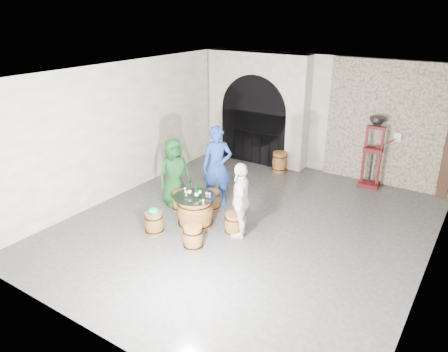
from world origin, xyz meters
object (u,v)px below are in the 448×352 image
Objects in this scene: barrel_stool_left at (181,201)px; barrel_stool_near_left at (154,223)px; barrel_stool_far at (212,200)px; wine_bottle_left at (190,190)px; person_blue at (217,166)px; barrel_stool_right at (234,224)px; barrel_table at (195,211)px; person_green at (174,172)px; wine_bottle_right at (199,190)px; person_white at (241,200)px; barrel_stool_near_right at (193,238)px; corking_press at (374,147)px; wine_bottle_center at (197,193)px; side_barrel at (280,162)px.

barrel_stool_near_left is at bearing -79.08° from barrel_stool_left.
barrel_stool_left is 1.00× the size of barrel_stool_far.
wine_bottle_left is (0.65, -0.48, 0.60)m from barrel_stool_left.
person_blue is at bearing 81.57° from barrel_stool_near_left.
barrel_stool_right is 1.00× the size of barrel_stool_near_left.
barrel_stool_right is (0.87, 0.17, -0.12)m from barrel_table.
person_blue reaches higher than person_green.
wine_bottle_right is at bearing -173.35° from barrel_stool_right.
barrel_table is 0.57× the size of person_white.
person_blue is 1.18m from wine_bottle_right.
barrel_table reaches higher than barrel_stool_left.
corking_press is at bearing 68.26° from barrel_stool_near_right.
barrel_stool_near_left is at bearing -102.84° from barrel_stool_far.
wine_bottle_left reaches higher than barrel_table.
person_blue is at bearing 105.52° from wine_bottle_center.
wine_bottle_right is (0.33, -1.13, -0.11)m from person_blue.
wine_bottle_right is (-0.03, 0.14, 0.00)m from wine_bottle_center.
wine_bottle_center is 0.14m from wine_bottle_right.
person_green reaches higher than wine_bottle_left.
wine_bottle_right is 4.81m from corking_press.
person_blue reaches higher than barrel_stool_near_right.
barrel_stool_left is at bearing 155.82° from wine_bottle_right.
barrel_stool_left is at bearing 170.25° from barrel_stool_right.
side_barrel is (0.14, 3.95, -0.55)m from wine_bottle_left.
wine_bottle_right reaches higher than barrel_table.
barrel_stool_far is 0.29× the size of person_green.
barrel_stool_near_right is (1.25, -1.18, 0.00)m from barrel_stool_left.
barrel_stool_left and barrel_stool_near_left have the same top height.
wine_bottle_right is (-0.42, 0.81, 0.60)m from barrel_stool_near_right.
corking_press reaches higher than side_barrel.
side_barrel is (-0.46, 4.65, 0.05)m from barrel_stool_near_right.
person_blue is at bearing 101.96° from barrel_table.
barrel_stool_right is 0.25× the size of corking_press.
barrel_stool_left is 1.43× the size of wine_bottle_center.
barrel_table is 2.79× the size of wine_bottle_left.
barrel_stool_near_right is at bearing -116.73° from corking_press.
barrel_stool_far is at bearing -133.23° from corking_press.
person_blue reaches higher than corking_press.
barrel_stool_left is 1.65m from barrel_stool_right.
side_barrel is 2.58m from corking_press.
person_green is 1.35m from wine_bottle_center.
barrel_stool_left is 1.09m from wine_bottle_right.
person_white is at bearing 11.01° from barrel_stool_right.
barrel_stool_left is at bearing 149.23° from wine_bottle_center.
wine_bottle_center is 0.18× the size of corking_press.
barrel_stool_far is 0.25× the size of person_blue.
barrel_stool_near_left is 4.65m from side_barrel.
person_white reaches higher than wine_bottle_left.
side_barrel is at bearing 87.94° from wine_bottle_left.
corking_press is at bearing 59.96° from wine_bottle_right.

